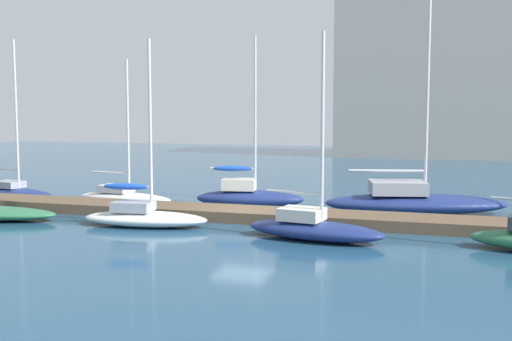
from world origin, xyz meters
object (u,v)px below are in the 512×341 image
Objects in this scene: sailboat_2 at (124,195)px; sailboat_3 at (144,215)px; sailboat_0 at (15,190)px; sailboat_6 at (413,200)px; harbor_building_distant at (453,74)px; sailboat_4 at (248,195)px; sailboat_5 at (313,227)px.

sailboat_3 is (4.04, -5.46, 0.06)m from sailboat_2.
sailboat_6 reaches higher than sailboat_0.
sailboat_3 is 0.32× the size of harbor_building_distant.
sailboat_6 reaches higher than sailboat_2.
sailboat_2 is 0.62× the size of sailboat_6.
sailboat_4 is 8.11m from sailboat_5.
sailboat_4 is at bearing 134.74° from sailboat_5.
sailboat_6 is (21.32, 1.32, 0.16)m from sailboat_0.
sailboat_2 is at bearing 175.58° from sailboat_4.
sailboat_3 is 6.62m from sailboat_4.
sailboat_0 is 1.03× the size of sailboat_4.
sailboat_0 is 6.71m from sailboat_2.
harbor_building_distant is (2.08, 39.63, 8.25)m from sailboat_6.
sailboat_5 is 0.32× the size of harbor_building_distant.
sailboat_3 is (10.75, -5.35, 0.03)m from sailboat_0.
sailboat_2 is at bearing 11.02° from sailboat_0.
sailboat_2 is at bearing 171.01° from sailboat_6.
sailboat_3 is 12.49m from sailboat_6.
sailboat_0 is 0.36× the size of harbor_building_distant.
harbor_building_distant is (5.35, 46.82, 8.38)m from sailboat_5.
sailboat_2 is 0.97× the size of sailboat_5.
sailboat_4 is at bearing 59.35° from sailboat_3.
sailboat_6 is at bearing -5.57° from sailboat_4.
harbor_building_distant is at bearing 73.62° from sailboat_2.
sailboat_5 is (4.70, -6.61, -0.14)m from sailboat_4.
sailboat_0 is at bearing 173.41° from sailboat_4.
sailboat_4 is 7.99m from sailboat_6.
sailboat_3 is at bearing -16.42° from sailboat_0.
sailboat_6 is 0.50× the size of harbor_building_distant.
sailboat_5 reaches higher than sailboat_2.
sailboat_3 reaches higher than sailboat_2.
sailboat_4 is 0.70× the size of sailboat_6.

